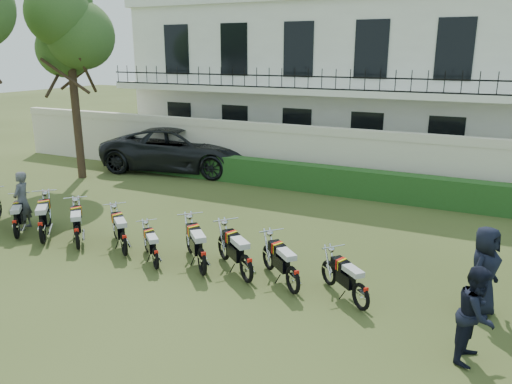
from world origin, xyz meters
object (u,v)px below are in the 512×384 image
at_px(motorcycle_4, 124,238).
at_px(suv, 181,149).
at_px(motorcycle_3, 77,232).
at_px(officer_3, 484,271).
at_px(motorcycle_2, 42,226).
at_px(motorcycle_7, 246,262).
at_px(motorcycle_1, 16,223).
at_px(tree_west_near, 69,28).
at_px(inspector, 22,201).
at_px(motorcycle_6, 202,255).
at_px(motorcycle_9, 361,290).
at_px(motorcycle_5, 155,253).
at_px(motorcycle_8, 293,274).
at_px(officer_1, 476,314).

height_order(motorcycle_4, suv, suv).
height_order(motorcycle_3, officer_3, officer_3).
relative_size(motorcycle_3, officer_3, 0.82).
xyz_separation_m(motorcycle_2, motorcycle_7, (6.00, 0.33, -0.02)).
bearing_deg(motorcycle_3, motorcycle_1, 140.23).
height_order(tree_west_near, suv, tree_west_near).
height_order(motorcycle_4, motorcycle_7, motorcycle_7).
relative_size(inspector, officer_3, 0.94).
xyz_separation_m(motorcycle_6, motorcycle_7, (1.09, 0.12, -0.00)).
height_order(motorcycle_2, motorcycle_6, motorcycle_2).
distance_m(tree_west_near, motorcycle_6, 12.31).
bearing_deg(motorcycle_2, motorcycle_9, -40.65).
distance_m(motorcycle_5, inspector, 5.27).
bearing_deg(motorcycle_1, motorcycle_3, -38.19).
relative_size(motorcycle_5, motorcycle_9, 0.93).
relative_size(tree_west_near, motorcycle_7, 4.79).
xyz_separation_m(motorcycle_1, motorcycle_4, (3.47, 0.37, 0.02)).
bearing_deg(motorcycle_3, tree_west_near, 89.15).
bearing_deg(motorcycle_8, officer_1, -60.90).
xyz_separation_m(motorcycle_3, inspector, (-2.62, 0.54, 0.36)).
height_order(motorcycle_4, officer_3, officer_3).
bearing_deg(motorcycle_5, officer_3, -38.70).
height_order(motorcycle_1, inspector, inspector).
distance_m(motorcycle_6, suv, 10.91).
bearing_deg(officer_1, motorcycle_2, 97.36).
xyz_separation_m(motorcycle_6, motorcycle_9, (3.71, 0.02, -0.07)).
xyz_separation_m(tree_west_near, motorcycle_1, (3.56, -6.08, -5.42)).
xyz_separation_m(motorcycle_2, suv, (-1.60, 8.96, 0.40)).
xyz_separation_m(motorcycle_4, motorcycle_8, (4.61, -0.03, -0.01)).
height_order(motorcycle_7, suv, suv).
relative_size(motorcycle_1, suv, 0.21).
relative_size(motorcycle_9, inspector, 0.82).
distance_m(motorcycle_3, officer_1, 9.62).
bearing_deg(tree_west_near, officer_3, -17.61).
bearing_deg(inspector, motorcycle_4, 64.67).
height_order(motorcycle_5, inspector, inspector).
bearing_deg(motorcycle_6, motorcycle_4, 132.66).
bearing_deg(motorcycle_4, motorcycle_2, 137.29).
relative_size(motorcycle_5, motorcycle_8, 0.87).
distance_m(tree_west_near, motorcycle_2, 9.24).
xyz_separation_m(motorcycle_4, officer_3, (8.25, 0.86, 0.42)).
distance_m(motorcycle_1, suv, 9.05).
xyz_separation_m(motorcycle_6, officer_1, (5.82, -0.76, 0.33)).
bearing_deg(inspector, motorcycle_1, 16.48).
height_order(motorcycle_5, officer_1, officer_1).
height_order(motorcycle_1, officer_3, officer_3).
bearing_deg(motorcycle_6, suv, 81.86).
distance_m(tree_west_near, motorcycle_8, 14.07).
relative_size(motorcycle_3, inspector, 0.87).
bearing_deg(motorcycle_1, motorcycle_7, -39.88).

